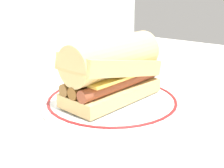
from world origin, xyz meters
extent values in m
plane|color=silver|center=(0.00, 0.00, 0.00)|extent=(1.50, 1.50, 0.00)
cylinder|color=white|center=(0.03, 0.01, 0.01)|extent=(0.28, 0.28, 0.01)
torus|color=maroon|center=(0.03, 0.01, 0.01)|extent=(0.26, 0.26, 0.01)
cube|color=#D6B974|center=(0.03, 0.01, 0.03)|extent=(0.21, 0.11, 0.03)
cylinder|color=brown|center=(0.02, -0.01, 0.05)|extent=(0.21, 0.05, 0.02)
cylinder|color=brown|center=(0.03, 0.01, 0.05)|extent=(0.21, 0.05, 0.02)
cylinder|color=brown|center=(0.03, 0.04, 0.05)|extent=(0.21, 0.05, 0.02)
cube|color=#EFC64C|center=(0.03, 0.01, 0.07)|extent=(0.18, 0.10, 0.01)
cube|color=tan|center=(0.03, 0.01, 0.08)|extent=(0.21, 0.11, 0.07)
cylinder|color=#D7B778|center=(0.03, 0.01, 0.10)|extent=(0.21, 0.10, 0.08)
cylinder|color=silver|center=(0.23, 0.03, 0.04)|extent=(0.07, 0.07, 0.09)
cylinder|color=gold|center=(0.23, 0.03, 0.02)|extent=(0.06, 0.06, 0.04)
camera|label=1|loc=(-0.44, -0.32, 0.24)|focal=50.13mm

